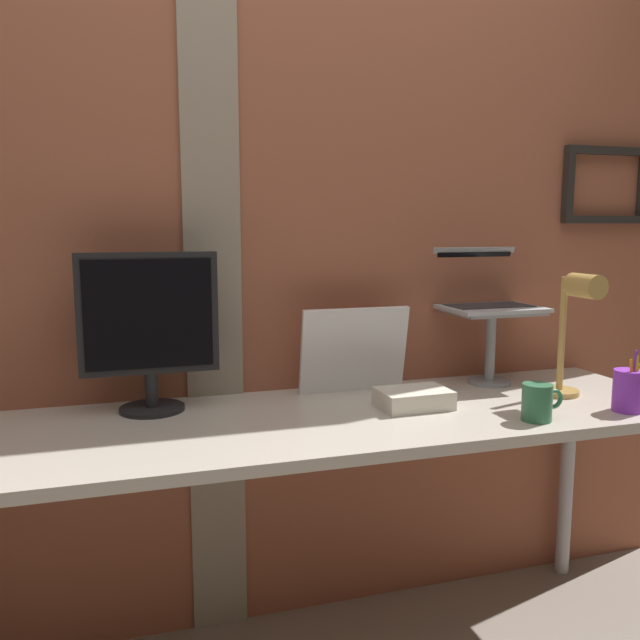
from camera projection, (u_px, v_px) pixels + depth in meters
brick_wall_back at (268, 216)px, 2.02m from camera, size 3.02×0.16×2.61m
desk at (331, 441)px, 1.79m from camera, size 2.10×0.62×0.76m
monitor at (149, 322)px, 1.78m from camera, size 0.38×0.18×0.44m
laptop_stand at (491, 334)px, 2.12m from camera, size 0.28×0.22×0.24m
laptop at (481, 292)px, 2.16m from camera, size 0.31×0.30×0.20m
whiteboard_panel at (354, 350)px, 2.01m from camera, size 0.34×0.07×0.27m
desk_lamp at (575, 322)px, 1.91m from camera, size 0.12×0.20×0.38m
pen_cup at (629, 390)px, 1.81m from camera, size 0.08×0.08×0.18m
coffee_mug at (538, 402)px, 1.72m from camera, size 0.12×0.08×0.10m
paper_clutter_stack at (414, 398)px, 1.85m from camera, size 0.20×0.14×0.05m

